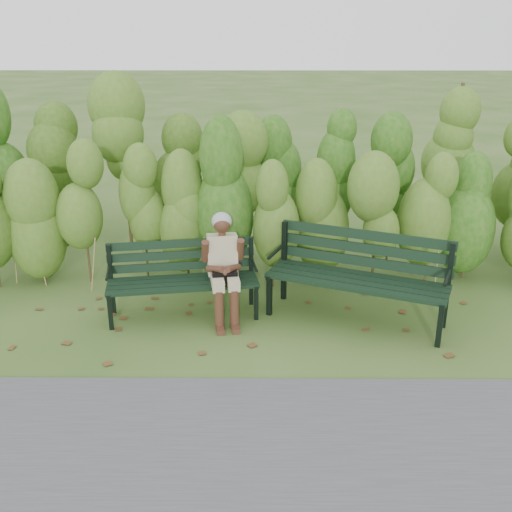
{
  "coord_description": "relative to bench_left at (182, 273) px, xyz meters",
  "views": [
    {
      "loc": [
        0.05,
        -5.77,
        3.12
      ],
      "look_at": [
        0.0,
        0.35,
        0.75
      ],
      "focal_mm": 42.0,
      "sensor_mm": 36.0,
      "label": 1
    }
  ],
  "objects": [
    {
      "name": "footpath",
      "position": [
        0.84,
        -2.66,
        -0.49
      ],
      "size": [
        60.0,
        2.5,
        0.01
      ],
      "primitive_type": "cube",
      "color": "#474749",
      "rests_on": "ground"
    },
    {
      "name": "ground",
      "position": [
        0.84,
        -0.46,
        -0.49
      ],
      "size": [
        80.0,
        80.0,
        0.0
      ],
      "primitive_type": "plane",
      "color": "#335419"
    },
    {
      "name": "bench_right",
      "position": [
        1.99,
        -0.09,
        0.09
      ],
      "size": [
        2.06,
        1.34,
        0.99
      ],
      "color": "black",
      "rests_on": "ground"
    },
    {
      "name": "seated_woman",
      "position": [
        0.48,
        -0.1,
        0.19
      ],
      "size": [
        0.5,
        0.73,
        1.21
      ],
      "color": "beige",
      "rests_on": "ground"
    },
    {
      "name": "hedge_band",
      "position": [
        0.84,
        1.4,
        0.76
      ],
      "size": [
        11.04,
        1.67,
        2.42
      ],
      "color": "#47381E",
      "rests_on": "ground"
    },
    {
      "name": "leaf_litter",
      "position": [
        0.88,
        -0.54,
        -0.49
      ],
      "size": [
        5.71,
        2.09,
        0.01
      ],
      "color": "brown",
      "rests_on": "ground"
    },
    {
      "name": "bench_left",
      "position": [
        0.0,
        0.0,
        0.0
      ],
      "size": [
        1.74,
        0.8,
        0.84
      ],
      "color": "black",
      "rests_on": "ground"
    }
  ]
}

